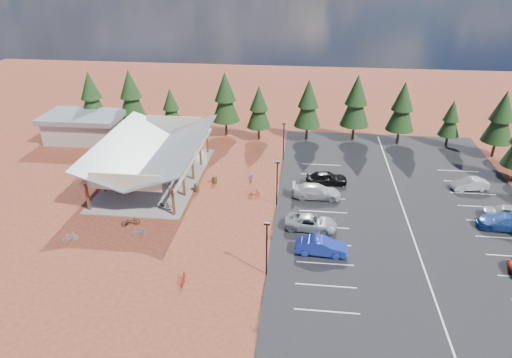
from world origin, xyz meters
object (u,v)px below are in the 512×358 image
bike_4 (164,205)px  bike_11 (183,278)px  bike_3 (159,148)px  car_7 (506,222)px  bike_0 (125,190)px  car_8 (505,212)px  trash_bin_0 (197,188)px  bike_6 (176,162)px  bike_pavilion (153,149)px  car_3 (316,191)px  lamp_post_0 (267,245)px  bike_1 (122,184)px  bike_14 (251,177)px  lamp_post_1 (277,180)px  car_2 (311,223)px  car_4 (327,178)px  lamp_post_2 (284,139)px  car_9 (470,184)px  bike_15 (254,193)px  bike_13 (139,231)px  car_1 (321,246)px  bike_12 (130,221)px  bike_5 (164,181)px  bike_9 (70,237)px  trash_bin_1 (215,180)px  bike_2 (134,169)px  bike_7 (184,152)px

bike_4 → bike_11: (5.12, -11.58, -0.07)m
bike_3 → bike_11: (10.35, -26.76, -0.11)m
bike_3 → car_7: bearing=-123.4°
bike_0 → car_8: size_ratio=0.38×
trash_bin_0 → bike_6: bearing=122.8°
bike_pavilion → car_3: 19.71m
lamp_post_0 → bike_1: size_ratio=3.40×
bike_0 → bike_14: 14.69m
bike_4 → bike_14: (8.38, 7.92, -0.11)m
lamp_post_0 → lamp_post_1: (0.00, 12.00, 0.00)m
trash_bin_0 → car_2: 14.54m
bike_4 → car_4: car_4 is taller
bike_11 → car_3: car_3 is taller
car_4 → bike_1: bearing=89.1°
lamp_post_2 → bike_14: 7.73m
lamp_post_0 → car_9: bearing=39.6°
bike_14 → bike_15: 4.13m
bike_13 → car_9: 37.03m
car_2 → car_3: car_3 is taller
bike_0 → bike_14: bearing=-88.6°
bike_6 → bike_3: bearing=44.4°
trash_bin_0 → bike_11: size_ratio=0.53×
car_4 → car_8: bearing=-117.3°
trash_bin_0 → car_8: bearing=-4.0°
car_7 → car_8: size_ratio=1.26×
car_1 → bike_3: bearing=48.4°
bike_12 → bike_5: bearing=-32.5°
car_9 → bike_0: bearing=-92.8°
lamp_post_0 → car_1: (4.65, 3.49, -2.16)m
bike_14 → car_4: 8.91m
bike_6 → car_3: (17.82, -6.62, 0.27)m
car_7 → car_9: size_ratio=1.30×
lamp_post_1 → bike_15: bearing=150.5°
car_3 → car_4: 3.62m
bike_12 → car_1: bearing=-125.2°
lamp_post_0 → bike_13: 13.74m
bike_1 → car_3: size_ratio=0.28×
car_8 → car_7: bearing=-6.6°
bike_15 → car_7: size_ratio=0.28×
bike_0 → lamp_post_2: bearing=-74.9°
lamp_post_0 → car_8: bearing=26.7°
bike_0 → bike_9: 9.81m
trash_bin_1 → bike_2: bearing=171.5°
bike_12 → car_8: 38.01m
lamp_post_1 → car_1: bearing=-61.3°
car_1 → bike_6: bearing=49.6°
bike_0 → bike_14: (13.79, 5.05, -0.07)m
lamp_post_0 → car_2: size_ratio=1.01×
bike_1 → bike_7: 10.91m
bike_pavilion → lamp_post_2: 16.57m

